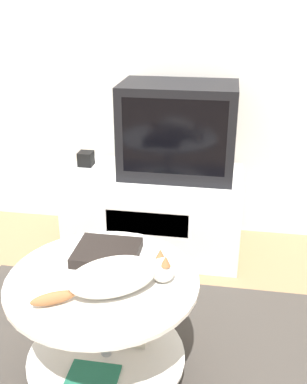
# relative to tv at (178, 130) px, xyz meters

# --- Properties ---
(wall_back) EXTENTS (8.00, 0.05, 2.60)m
(wall_back) POSITION_rel_tv_xyz_m (-0.09, 0.31, 0.54)
(wall_back) COLOR silver
(wall_back) RESTS_ON ground_plane
(tv_stand) EXTENTS (1.02, 0.51, 0.50)m
(tv_stand) POSITION_rel_tv_xyz_m (-0.13, -0.03, -0.51)
(tv_stand) COLOR silver
(tv_stand) RESTS_ON ground_plane
(tv) EXTENTS (0.64, 0.40, 0.52)m
(tv) POSITION_rel_tv_xyz_m (0.00, 0.00, 0.00)
(tv) COLOR black
(tv) RESTS_ON tv_stand
(speaker) EXTENTS (0.09, 0.09, 0.09)m
(speaker) POSITION_rel_tv_xyz_m (-0.56, 0.04, -0.22)
(speaker) COLOR black
(speaker) RESTS_ON tv_stand
(coffee_table) EXTENTS (0.72, 0.72, 0.48)m
(coffee_table) POSITION_rel_tv_xyz_m (-0.15, -1.10, -0.44)
(coffee_table) COLOR #B2B2B7
(coffee_table) RESTS_ON rug
(dvd_box) EXTENTS (0.25, 0.22, 0.04)m
(dvd_box) POSITION_rel_tv_xyz_m (-0.17, -0.96, -0.24)
(dvd_box) COLOR black
(dvd_box) RESTS_ON coffee_table
(cat) EXTENTS (0.46, 0.32, 0.12)m
(cat) POSITION_rel_tv_xyz_m (-0.07, -1.17, -0.20)
(cat) COLOR silver
(cat) RESTS_ON coffee_table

